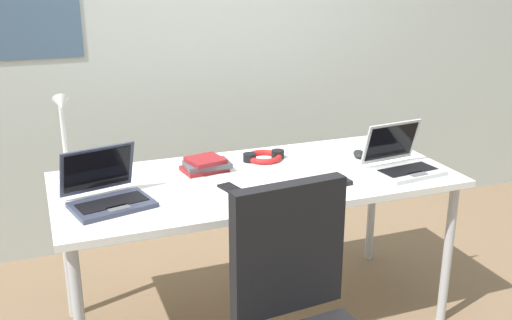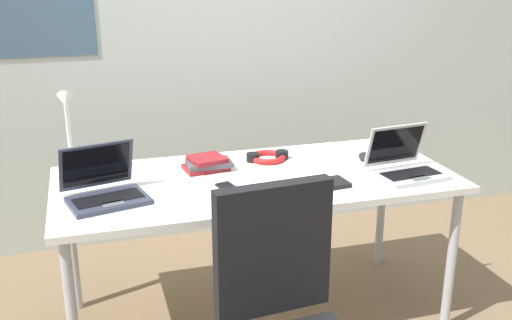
# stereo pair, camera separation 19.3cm
# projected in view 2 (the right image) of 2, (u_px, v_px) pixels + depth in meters

# --- Properties ---
(ground_plane) EXTENTS (12.00, 12.00, 0.00)m
(ground_plane) POSITION_uv_depth(u_px,v_px,m) (256.00, 317.00, 2.96)
(ground_plane) COLOR #7A6047
(wall_back) EXTENTS (6.00, 0.13, 2.60)m
(wall_back) POSITION_uv_depth(u_px,v_px,m) (203.00, 26.00, 3.54)
(wall_back) COLOR #B2BCB7
(wall_back) RESTS_ON ground_plane
(desk) EXTENTS (1.80, 0.80, 0.74)m
(desk) POSITION_uv_depth(u_px,v_px,m) (256.00, 188.00, 2.74)
(desk) COLOR white
(desk) RESTS_ON ground_plane
(desk_lamp) EXTENTS (0.12, 0.18, 0.40)m
(desk_lamp) POSITION_uv_depth(u_px,v_px,m) (69.00, 133.00, 2.70)
(desk_lamp) COLOR white
(desk_lamp) RESTS_ON desk
(laptop_by_keyboard) EXTENTS (0.33, 0.30, 0.22)m
(laptop_by_keyboard) POSITION_uv_depth(u_px,v_px,m) (406.00, 166.00, 2.73)
(laptop_by_keyboard) COLOR #B7BABC
(laptop_by_keyboard) RESTS_ON desk
(laptop_back_left) EXTENTS (0.37, 0.35, 0.22)m
(laptop_back_left) POSITION_uv_depth(u_px,v_px,m) (105.00, 189.00, 2.45)
(laptop_back_left) COLOR #33384C
(laptop_back_left) RESTS_ON desk
(external_keyboard) EXTENTS (0.34, 0.15, 0.02)m
(external_keyboard) POSITION_uv_depth(u_px,v_px,m) (312.00, 186.00, 2.58)
(external_keyboard) COLOR black
(external_keyboard) RESTS_ON desk
(computer_mouse) EXTENTS (0.09, 0.11, 0.03)m
(computer_mouse) POSITION_uv_depth(u_px,v_px,m) (364.00, 156.00, 2.95)
(computer_mouse) COLOR black
(computer_mouse) RESTS_ON desk
(cell_phone) EXTENTS (0.10, 0.15, 0.01)m
(cell_phone) POSITION_uv_depth(u_px,v_px,m) (229.00, 188.00, 2.58)
(cell_phone) COLOR black
(cell_phone) RESTS_ON desk
(headphones) EXTENTS (0.21, 0.18, 0.04)m
(headphones) POSITION_uv_depth(u_px,v_px,m) (267.00, 157.00, 2.95)
(headphones) COLOR red
(headphones) RESTS_ON desk
(book_stack) EXTENTS (0.23, 0.18, 0.06)m
(book_stack) POSITION_uv_depth(u_px,v_px,m) (207.00, 163.00, 2.81)
(book_stack) COLOR maroon
(book_stack) RESTS_ON desk
(coffee_mug) EXTENTS (0.11, 0.08, 0.09)m
(coffee_mug) POSITION_uv_depth(u_px,v_px,m) (392.00, 144.00, 3.05)
(coffee_mug) COLOR white
(coffee_mug) RESTS_ON desk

